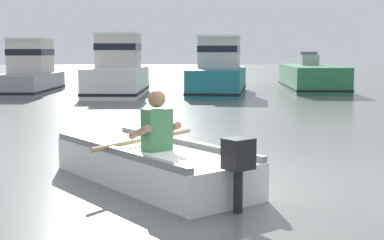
{
  "coord_description": "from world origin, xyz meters",
  "views": [
    {
      "loc": [
        -1.16,
        -7.02,
        1.67
      ],
      "look_at": [
        -0.64,
        1.94,
        0.55
      ],
      "focal_mm": 52.29,
      "sensor_mm": 36.0,
      "label": 1
    }
  ],
  "objects": [
    {
      "name": "ground_plane",
      "position": [
        0.0,
        0.0,
        0.0
      ],
      "size": [
        120.0,
        120.0,
        0.0
      ],
      "primitive_type": "plane",
      "color": "slate"
    },
    {
      "name": "rowboat_with_person",
      "position": [
        -1.32,
        0.0,
        0.25
      ],
      "size": [
        2.65,
        3.36,
        1.19
      ],
      "color": "white",
      "rests_on": "ground"
    },
    {
      "name": "moored_boat_grey",
      "position": [
        -6.33,
        15.58,
        0.79
      ],
      "size": [
        2.13,
        4.76,
        2.18
      ],
      "color": "gray",
      "rests_on": "ground"
    },
    {
      "name": "moored_boat_white",
      "position": [
        -2.73,
        14.16,
        0.87
      ],
      "size": [
        2.31,
        4.85,
        2.34
      ],
      "color": "white",
      "rests_on": "ground"
    },
    {
      "name": "moored_boat_teal",
      "position": [
        1.13,
        14.54,
        0.83
      ],
      "size": [
        2.91,
        5.62,
        2.25
      ],
      "color": "#1E727A",
      "rests_on": "ground"
    },
    {
      "name": "moored_boat_green",
      "position": [
        5.25,
        16.3,
        0.49
      ],
      "size": [
        2.78,
        6.62,
        1.61
      ],
      "color": "#287042",
      "rests_on": "ground"
    }
  ]
}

